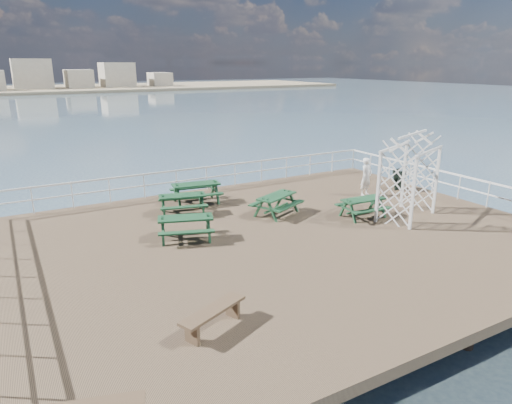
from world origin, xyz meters
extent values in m
cube|color=brown|center=(0.00, 0.00, -0.15)|extent=(18.00, 14.00, 0.30)
plane|color=#42596F|center=(0.00, 40.00, -2.00)|extent=(300.00, 300.00, 0.00)
cube|color=tan|center=(15.00, 135.00, -1.60)|extent=(160.00, 40.00, 0.80)
cube|color=beige|center=(2.00, 132.00, 2.80)|extent=(10.00, 8.00, 8.00)
cube|color=beige|center=(14.00, 132.00, 1.30)|extent=(7.00, 8.00, 5.00)
cube|color=beige|center=(25.00, 132.00, 2.30)|extent=(9.00, 8.00, 7.00)
cube|color=beige|center=(38.00, 132.00, 0.80)|extent=(6.00, 8.00, 4.00)
cylinder|color=brown|center=(-7.50, 5.50, -1.35)|extent=(0.36, 0.36, 2.10)
cylinder|color=brown|center=(7.50, 5.50, -1.35)|extent=(0.36, 0.36, 2.10)
cube|color=silver|center=(0.00, 6.85, 1.05)|extent=(17.70, 0.07, 0.07)
cube|color=silver|center=(0.00, 6.85, 0.55)|extent=(17.70, 0.05, 0.05)
cube|color=silver|center=(8.85, 0.00, 1.05)|extent=(0.07, 13.70, 0.07)
cube|color=silver|center=(8.85, 0.00, 0.55)|extent=(0.05, 13.70, 0.05)
cube|color=#133620|center=(-2.27, 3.97, 0.74)|extent=(1.91, 1.11, 0.06)
cube|color=#133620|center=(-2.12, 4.54, 0.45)|extent=(1.80, 0.68, 0.05)
cube|color=#133620|center=(-2.42, 3.39, 0.45)|extent=(1.80, 0.68, 0.05)
cube|color=#133620|center=(-2.99, 4.15, 0.43)|extent=(0.43, 1.42, 0.06)
cube|color=#133620|center=(-1.55, 3.78, 0.43)|extent=(0.43, 1.42, 0.06)
cube|color=#133620|center=(-2.92, 4.44, 0.38)|extent=(0.20, 0.52, 0.87)
cube|color=#133620|center=(-3.07, 3.86, 0.38)|extent=(0.20, 0.52, 0.87)
cube|color=#133620|center=(-1.47, 4.07, 0.38)|extent=(0.20, 0.52, 0.87)
cube|color=#133620|center=(-1.62, 3.49, 0.38)|extent=(0.20, 0.52, 0.87)
cube|color=#133620|center=(-2.27, 3.97, 0.25)|extent=(1.56, 0.47, 0.06)
cube|color=#133620|center=(-1.24, 5.07, 0.80)|extent=(2.04, 1.02, 0.07)
cube|color=#133620|center=(-1.15, 5.72, 0.49)|extent=(1.97, 0.54, 0.05)
cube|color=#133620|center=(-1.33, 4.43, 0.49)|extent=(1.97, 0.54, 0.05)
cube|color=#133620|center=(-2.05, 5.19, 0.47)|extent=(0.30, 1.57, 0.07)
cube|color=#133620|center=(-0.44, 4.96, 0.47)|extent=(0.30, 1.57, 0.07)
cube|color=#133620|center=(-2.01, 5.51, 0.41)|extent=(0.16, 0.57, 0.95)
cube|color=#133620|center=(-2.10, 4.86, 0.41)|extent=(0.16, 0.57, 0.95)
cube|color=#133620|center=(-0.39, 5.29, 0.41)|extent=(0.16, 0.57, 0.95)
cube|color=#133620|center=(-0.48, 4.64, 0.41)|extent=(0.16, 0.57, 0.95)
cube|color=#133620|center=(-1.24, 5.07, 0.27)|extent=(1.73, 0.33, 0.07)
cube|color=#133620|center=(0.90, 2.12, 0.74)|extent=(1.93, 1.39, 0.06)
cube|color=#133620|center=(0.65, 2.67, 0.45)|extent=(1.74, 0.98, 0.05)
cube|color=#133620|center=(1.15, 1.58, 0.45)|extent=(1.74, 0.98, 0.05)
cube|color=#133620|center=(0.22, 1.81, 0.43)|extent=(0.68, 1.35, 0.06)
cube|color=#133620|center=(1.58, 2.43, 0.43)|extent=(0.68, 1.35, 0.06)
cube|color=#133620|center=(0.09, 2.08, 0.38)|extent=(0.29, 0.50, 0.88)
cube|color=#133620|center=(0.34, 1.54, 0.38)|extent=(0.29, 0.50, 0.88)
cube|color=#133620|center=(1.46, 2.71, 0.38)|extent=(0.29, 0.50, 0.88)
cube|color=#133620|center=(1.71, 2.16, 0.38)|extent=(0.29, 0.50, 0.88)
cube|color=#133620|center=(0.90, 2.12, 0.25)|extent=(1.49, 0.74, 0.06)
cube|color=#133620|center=(-3.13, 1.38, 0.74)|extent=(1.93, 1.24, 0.06)
cube|color=#133620|center=(-2.94, 1.95, 0.45)|extent=(1.79, 0.81, 0.05)
cube|color=#133620|center=(-3.32, 0.81, 0.45)|extent=(1.79, 0.81, 0.05)
cube|color=#133620|center=(-3.84, 1.62, 0.43)|extent=(0.54, 1.40, 0.06)
cube|color=#133620|center=(-2.42, 1.14, 0.43)|extent=(0.54, 1.40, 0.06)
cube|color=#133620|center=(-3.74, 1.90, 0.38)|extent=(0.24, 0.52, 0.88)
cube|color=#133620|center=(-3.93, 1.33, 0.38)|extent=(0.24, 0.52, 0.88)
cube|color=#133620|center=(-2.32, 1.42, 0.38)|extent=(0.24, 0.52, 0.88)
cube|color=#133620|center=(-2.51, 0.86, 0.38)|extent=(0.24, 0.52, 0.88)
cube|color=#133620|center=(-3.13, 1.38, 0.25)|extent=(1.54, 0.59, 0.06)
cube|color=#133620|center=(3.62, 0.23, 0.70)|extent=(1.73, 0.74, 0.06)
cube|color=#133620|center=(3.65, 0.80, 0.42)|extent=(1.71, 0.31, 0.05)
cube|color=#133620|center=(3.59, -0.33, 0.42)|extent=(1.71, 0.31, 0.05)
cube|color=#133620|center=(2.91, 0.26, 0.41)|extent=(0.14, 1.37, 0.06)
cube|color=#133620|center=(4.33, 0.20, 0.41)|extent=(0.14, 1.37, 0.06)
cube|color=#133620|center=(2.93, 0.55, 0.36)|extent=(0.10, 0.49, 0.83)
cube|color=#133620|center=(2.90, -0.02, 0.36)|extent=(0.10, 0.49, 0.83)
cube|color=#133620|center=(4.34, 0.48, 0.36)|extent=(0.10, 0.49, 0.83)
cube|color=#133620|center=(4.31, -0.08, 0.36)|extent=(0.10, 0.49, 0.83)
cube|color=#133620|center=(3.62, 0.23, 0.24)|extent=(1.51, 0.14, 0.06)
cube|color=brown|center=(-4.57, -4.06, 0.47)|extent=(1.78, 1.09, 0.07)
cube|color=brown|center=(-5.17, -4.32, 0.22)|extent=(0.23, 0.38, 0.44)
cube|color=brown|center=(-3.96, -3.79, 0.22)|extent=(0.23, 0.38, 0.44)
cube|color=silver|center=(4.13, -1.65, 1.30)|extent=(0.13, 0.13, 2.59)
cube|color=silver|center=(3.66, -0.45, 1.30)|extent=(0.13, 0.13, 2.59)
cube|color=silver|center=(6.34, -0.78, 1.30)|extent=(0.13, 0.13, 2.59)
cube|color=silver|center=(5.87, 0.42, 1.30)|extent=(0.13, 0.13, 2.59)
cube|color=silver|center=(5.24, -1.22, 2.64)|extent=(2.45, 1.03, 0.09)
cube|color=silver|center=(4.76, -0.01, 2.64)|extent=(2.45, 1.03, 0.09)
cube|color=silver|center=(5.00, -0.62, 3.19)|extent=(2.44, 1.02, 0.08)
cube|color=black|center=(7.82, 2.33, 0.46)|extent=(0.62, 0.36, 0.95)
cube|color=black|center=(7.78, 2.52, 0.46)|extent=(0.62, 0.36, 0.95)
imported|color=white|center=(5.78, 2.47, 0.84)|extent=(0.68, 0.52, 1.69)
camera|label=1|loc=(-8.08, -12.25, 5.67)|focal=32.00mm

